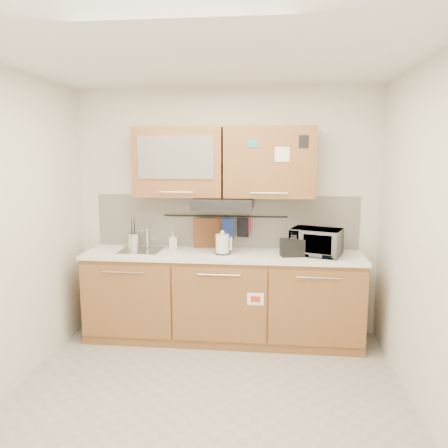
# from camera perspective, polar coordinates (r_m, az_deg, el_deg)

# --- Properties ---
(floor) EXTENTS (3.20, 3.20, 0.00)m
(floor) POSITION_cam_1_polar(r_m,az_deg,el_deg) (3.68, -2.38, -22.16)
(floor) COLOR #9E9993
(floor) RESTS_ON ground
(ceiling) EXTENTS (3.20, 3.20, 0.00)m
(ceiling) POSITION_cam_1_polar(r_m,az_deg,el_deg) (3.22, -2.70, 21.42)
(ceiling) COLOR white
(ceiling) RESTS_ON wall_back
(wall_back) EXTENTS (3.20, 0.00, 3.20)m
(wall_back) POSITION_cam_1_polar(r_m,az_deg,el_deg) (4.68, 0.21, 1.60)
(wall_back) COLOR silver
(wall_back) RESTS_ON ground
(wall_left) EXTENTS (0.00, 3.00, 3.00)m
(wall_left) POSITION_cam_1_polar(r_m,az_deg,el_deg) (3.79, -27.20, -1.20)
(wall_left) COLOR silver
(wall_left) RESTS_ON ground
(wall_right) EXTENTS (0.00, 3.00, 3.00)m
(wall_right) POSITION_cam_1_polar(r_m,az_deg,el_deg) (3.37, 25.52, -2.27)
(wall_right) COLOR silver
(wall_right) RESTS_ON ground
(base_cabinet) EXTENTS (2.80, 0.64, 0.88)m
(base_cabinet) POSITION_cam_1_polar(r_m,az_deg,el_deg) (4.59, -0.19, -10.06)
(base_cabinet) COLOR #9B6637
(base_cabinet) RESTS_ON floor
(countertop) EXTENTS (2.82, 0.62, 0.04)m
(countertop) POSITION_cam_1_polar(r_m,az_deg,el_deg) (4.45, -0.20, -4.04)
(countertop) COLOR white
(countertop) RESTS_ON base_cabinet
(backsplash) EXTENTS (2.80, 0.02, 0.56)m
(backsplash) POSITION_cam_1_polar(r_m,az_deg,el_deg) (4.68, 0.20, 0.37)
(backsplash) COLOR silver
(backsplash) RESTS_ON countertop
(upper_cabinets) EXTENTS (1.82, 0.37, 0.70)m
(upper_cabinets) POSITION_cam_1_polar(r_m,az_deg,el_deg) (4.46, -0.08, 8.07)
(upper_cabinets) COLOR #9B6637
(upper_cabinets) RESTS_ON wall_back
(range_hood) EXTENTS (0.60, 0.46, 0.10)m
(range_hood) POSITION_cam_1_polar(r_m,az_deg,el_deg) (4.42, -0.12, 2.72)
(range_hood) COLOR black
(range_hood) RESTS_ON upper_cabinets
(sink) EXTENTS (0.42, 0.40, 0.26)m
(sink) POSITION_cam_1_polar(r_m,az_deg,el_deg) (4.63, -10.70, -3.37)
(sink) COLOR silver
(sink) RESTS_ON countertop
(utensil_rail) EXTENTS (1.30, 0.02, 0.02)m
(utensil_rail) POSITION_cam_1_polar(r_m,az_deg,el_deg) (4.63, 0.15, 1.03)
(utensil_rail) COLOR black
(utensil_rail) RESTS_ON backsplash
(utensil_crock) EXTENTS (0.17, 0.17, 0.33)m
(utensil_crock) POSITION_cam_1_polar(r_m,az_deg,el_deg) (4.72, -11.67, -2.15)
(utensil_crock) COLOR #BDBCC1
(utensil_crock) RESTS_ON countertop
(kettle) EXTENTS (0.17, 0.15, 0.24)m
(kettle) POSITION_cam_1_polar(r_m,az_deg,el_deg) (4.38, -0.19, -2.70)
(kettle) COLOR silver
(kettle) RESTS_ON countertop
(toaster) EXTENTS (0.25, 0.17, 0.17)m
(toaster) POSITION_cam_1_polar(r_m,az_deg,el_deg) (4.34, 8.90, -3.03)
(toaster) COLOR black
(toaster) RESTS_ON countertop
(microwave) EXTENTS (0.56, 0.47, 0.26)m
(microwave) POSITION_cam_1_polar(r_m,az_deg,el_deg) (4.43, 11.94, -2.29)
(microwave) COLOR #999999
(microwave) RESTS_ON countertop
(soap_bottle) EXTENTS (0.10, 0.10, 0.18)m
(soap_bottle) POSITION_cam_1_polar(r_m,az_deg,el_deg) (4.65, -6.69, -2.14)
(soap_bottle) COLOR #999999
(soap_bottle) RESTS_ON countertop
(cutting_board) EXTENTS (0.36, 0.09, 0.45)m
(cutting_board) POSITION_cam_1_polar(r_m,az_deg,el_deg) (4.68, -1.76, -1.93)
(cutting_board) COLOR brown
(cutting_board) RESTS_ON utensil_rail
(oven_mitt) EXTENTS (0.13, 0.04, 0.21)m
(oven_mitt) POSITION_cam_1_polar(r_m,az_deg,el_deg) (4.64, 0.49, -0.53)
(oven_mitt) COLOR navy
(oven_mitt) RESTS_ON utensil_rail
(dark_pouch) EXTENTS (0.13, 0.07, 0.20)m
(dark_pouch) POSITION_cam_1_polar(r_m,az_deg,el_deg) (4.62, 2.47, -0.48)
(dark_pouch) COLOR black
(dark_pouch) RESTS_ON utensil_rail
(pot_holder) EXTENTS (0.12, 0.05, 0.15)m
(pot_holder) POSITION_cam_1_polar(r_m,az_deg,el_deg) (4.62, 2.77, -0.19)
(pot_holder) COLOR red
(pot_holder) RESTS_ON utensil_rail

